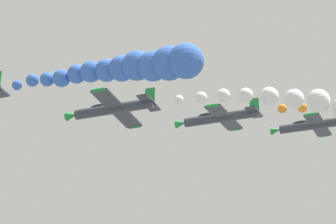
# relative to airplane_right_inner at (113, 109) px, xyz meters

# --- Properties ---
(smoke_trail_left_inner) EXTENTS (4.35, 19.64, 4.10)m
(smoke_trail_left_inner) POSITION_rel_airplane_right_inner_xyz_m (-13.42, -8.94, -2.86)
(smoke_trail_left_inner) COLOR blue
(airplane_right_inner) EXTENTS (9.57, 10.35, 2.35)m
(airplane_right_inner) POSITION_rel_airplane_right_inner_xyz_m (0.00, 0.00, 0.00)
(airplane_right_inner) COLOR #333842
(airplane_left_outer) EXTENTS (9.56, 10.35, 2.36)m
(airplane_left_outer) POSITION_rel_airplane_right_inner_xyz_m (12.29, -8.07, 2.58)
(airplane_left_outer) COLOR #333842
(airplane_right_outer) EXTENTS (9.56, 10.35, 2.37)m
(airplane_right_outer) POSITION_rel_airplane_right_inner_xyz_m (22.90, -17.17, 4.31)
(airplane_right_outer) COLOR #333842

